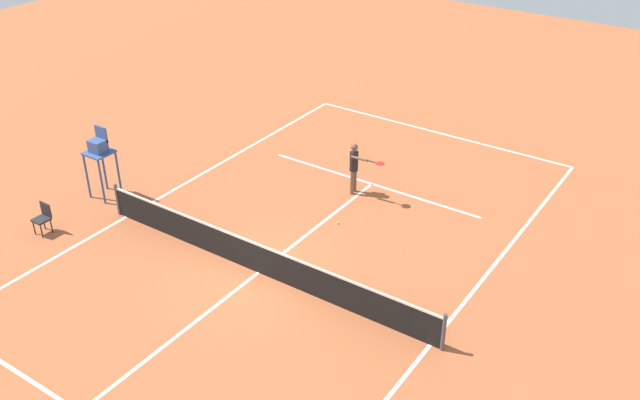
{
  "coord_description": "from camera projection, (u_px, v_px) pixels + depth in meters",
  "views": [
    {
      "loc": [
        -10.35,
        12.23,
        11.51
      ],
      "look_at": [
        0.06,
        -3.12,
        0.8
      ],
      "focal_mm": 39.76,
      "sensor_mm": 36.0,
      "label": 1
    }
  ],
  "objects": [
    {
      "name": "tennis_ball",
      "position": [
        338.0,
        223.0,
        21.73
      ],
      "size": [
        0.07,
        0.07,
        0.07
      ],
      "primitive_type": "sphere",
      "color": "#CCE033",
      "rests_on": "ground"
    },
    {
      "name": "player_serving",
      "position": [
        355.0,
        164.0,
        22.89
      ],
      "size": [
        1.32,
        0.49,
        1.79
      ],
      "rotation": [
        0.0,
        0.0,
        1.65
      ],
      "color": "brown",
      "rests_on": "ground"
    },
    {
      "name": "courtside_chair_near",
      "position": [
        43.0,
        217.0,
        21.08
      ],
      "size": [
        0.44,
        0.46,
        0.95
      ],
      "color": "#262626",
      "rests_on": "ground"
    },
    {
      "name": "court_lines",
      "position": [
        259.0,
        272.0,
        19.55
      ],
      "size": [
        10.62,
        22.48,
        0.01
      ],
      "color": "white",
      "rests_on": "ground"
    },
    {
      "name": "umpire_chair",
      "position": [
        99.0,
        152.0,
        22.47
      ],
      "size": [
        0.8,
        0.8,
        2.41
      ],
      "color": "#38518C",
      "rests_on": "ground"
    },
    {
      "name": "tennis_net",
      "position": [
        258.0,
        258.0,
        19.31
      ],
      "size": [
        11.22,
        0.1,
        1.07
      ],
      "color": "#4C4C51",
      "rests_on": "ground"
    },
    {
      "name": "ground_plane",
      "position": [
        259.0,
        272.0,
        19.55
      ],
      "size": [
        60.0,
        60.0,
        0.0
      ],
      "primitive_type": "plane",
      "color": "#AD5933"
    }
  ]
}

